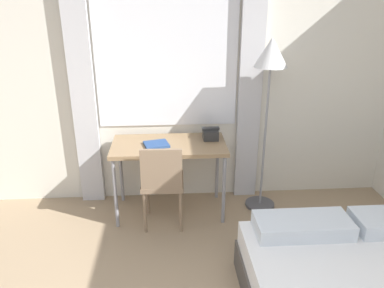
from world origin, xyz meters
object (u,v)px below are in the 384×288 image
object	(u,v)px
desk	(169,150)
book	(156,144)
telephone	(210,134)
standing_lamp	(270,71)
desk_chair	(162,180)

from	to	relation	value
desk	book	world-z (taller)	book
telephone	desk	bearing A→B (deg)	-165.90
standing_lamp	telephone	distance (m)	0.85
desk	book	size ratio (longest dim) A/B	4.17
desk_chair	telephone	xyz separation A→B (m)	(0.50, 0.38, 0.31)
standing_lamp	book	xyz separation A→B (m)	(-1.10, -0.08, -0.69)
desk_chair	book	distance (m)	0.36
desk	standing_lamp	bearing A→B (deg)	2.19
book	standing_lamp	bearing A→B (deg)	4.05
desk	telephone	bearing A→B (deg)	14.10
desk	standing_lamp	world-z (taller)	standing_lamp
standing_lamp	book	distance (m)	1.30
desk	standing_lamp	distance (m)	1.25
desk	telephone	distance (m)	0.46
desk	standing_lamp	xyz separation A→B (m)	(0.98, 0.04, 0.77)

